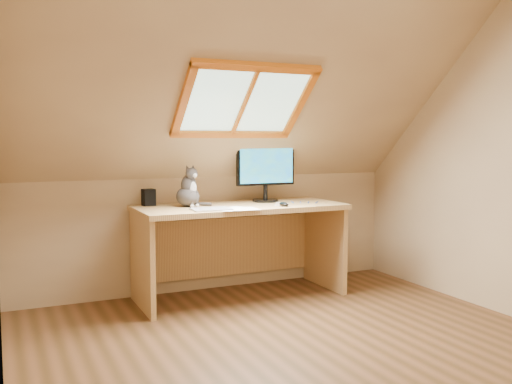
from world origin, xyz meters
TOP-DOWN VIEW (x-y plane):
  - ground at (0.00, 0.00)m, footprint 3.50×3.50m
  - room_shell at (0.00, -0.09)m, footprint 3.52×3.52m
  - desk at (0.10, 1.45)m, footprint 1.72×0.75m
  - monitor at (0.40, 1.50)m, footprint 0.54×0.23m
  - cat at (-0.32, 1.44)m, footprint 0.25×0.28m
  - desk_speaker at (-0.61, 1.63)m, footprint 0.10×0.10m
  - graphics_tablet at (-0.24, 1.14)m, footprint 0.32×0.24m
  - mouse at (0.39, 1.13)m, footprint 0.07×0.11m
  - papers at (0.01, 1.12)m, footprint 0.35×0.30m
  - cables at (0.57, 1.26)m, footprint 0.51×0.26m

SIDE VIEW (x-z plane):
  - ground at x=0.00m, z-range 0.00..0.00m
  - desk at x=0.10m, z-range 0.16..0.95m
  - papers at x=0.01m, z-range 0.79..0.79m
  - cables at x=0.57m, z-range 0.79..0.79m
  - graphics_tablet at x=-0.24m, z-range 0.79..0.80m
  - mouse at x=0.39m, z-range 0.79..0.82m
  - desk_speaker at x=-0.61m, z-range 0.79..0.92m
  - cat at x=-0.32m, z-range 0.74..1.08m
  - monitor at x=0.40m, z-range 0.82..1.32m
  - room_shell at x=0.00m, z-range 0.23..2.64m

